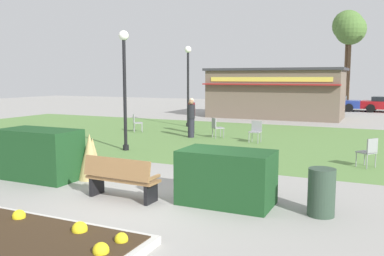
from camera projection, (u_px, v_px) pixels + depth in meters
ground_plane at (150, 203)px, 8.85m from camera, size 80.00×80.00×0.00m
lawn_patch at (266, 140)px, 17.53m from camera, size 36.00×12.00×0.01m
flower_bed at (12, 248)px, 6.27m from camera, size 3.79×2.57×0.32m
park_bench at (121, 178)px, 9.01m from camera, size 1.72×0.58×0.95m
hedge_left at (40, 154)px, 10.86m from camera, size 2.14×1.10×1.32m
hedge_right at (226, 177)px, 8.70m from camera, size 1.95×1.10×1.15m
ornamental_grass_behind_left at (93, 158)px, 10.92m from camera, size 0.54×0.54×1.09m
ornamental_grass_behind_right at (90, 156)px, 10.83m from camera, size 0.64×0.64×1.21m
lamppost_mid at (124, 76)px, 14.88m from camera, size 0.36×0.36×4.34m
lamppost_far at (188, 76)px, 22.21m from camera, size 0.36×0.36×4.34m
trash_bin at (321, 192)px, 7.96m from camera, size 0.52×0.52×0.93m
food_kiosk at (275, 93)px, 27.51m from camera, size 8.85×4.39×3.27m
cafe_chair_west at (256, 130)px, 16.94m from camera, size 0.46×0.46×0.89m
cafe_chair_east at (216, 126)px, 18.23m from camera, size 0.62×0.62×0.89m
cafe_chair_center at (136, 121)px, 20.22m from camera, size 0.62×0.62×0.89m
cafe_chair_north at (369, 150)px, 12.20m from camera, size 0.61×0.61×0.89m
person_strolling at (192, 115)px, 19.86m from camera, size 0.34×0.34×1.69m
person_standing at (191, 118)px, 18.32m from camera, size 0.34×0.34×1.69m
parked_car_west_slot at (265, 101)px, 35.78m from camera, size 4.36×2.37×1.20m
parked_car_center_slot at (332, 103)px, 33.44m from camera, size 4.22×2.09×1.20m
tree_left_bg at (351, 30)px, 37.86m from camera, size 2.80×2.80×8.46m
tree_right_bg at (348, 26)px, 38.23m from camera, size 2.80×2.80×8.86m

